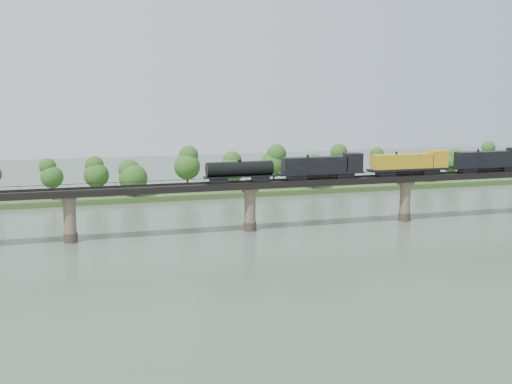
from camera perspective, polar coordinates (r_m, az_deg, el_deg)
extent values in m
plane|color=#3C4C3C|center=(121.23, 3.34, -6.45)|extent=(400.00, 400.00, 0.00)
cube|color=#304D1E|center=(201.33, -4.80, 0.12)|extent=(300.00, 24.00, 1.60)
cylinder|color=#473A2D|center=(143.40, -16.15, -3.91)|extent=(3.00, 3.00, 2.00)
cylinder|color=#7F6853|center=(142.46, -16.23, -2.15)|extent=(2.60, 2.60, 9.00)
cube|color=#7F6853|center=(141.75, -16.30, -0.56)|extent=(3.20, 3.20, 1.00)
cylinder|color=#473A2D|center=(148.72, -0.54, -3.07)|extent=(3.00, 3.00, 2.00)
cylinder|color=#7F6853|center=(147.82, -0.54, -1.36)|extent=(2.60, 2.60, 9.00)
cube|color=#7F6853|center=(147.13, -0.54, 0.17)|extent=(3.20, 3.20, 1.00)
cylinder|color=#473A2D|center=(163.94, 13.05, -2.15)|extent=(3.00, 3.00, 2.00)
cylinder|color=#7F6853|center=(163.12, 13.11, -0.60)|extent=(2.60, 2.60, 9.00)
cube|color=#7F6853|center=(162.49, 13.16, 0.79)|extent=(3.20, 3.20, 1.00)
cube|color=black|center=(146.94, -0.55, 0.65)|extent=(220.00, 5.00, 1.50)
cube|color=black|center=(146.10, -0.47, 0.93)|extent=(220.00, 0.12, 0.16)
cube|color=black|center=(147.53, -0.63, 1.01)|extent=(220.00, 0.12, 0.16)
cube|color=black|center=(144.44, -0.29, 1.08)|extent=(220.00, 0.10, 0.10)
cube|color=black|center=(149.02, -0.80, 1.33)|extent=(220.00, 0.10, 0.10)
cube|color=black|center=(144.49, -0.29, 0.94)|extent=(0.08, 0.08, 0.70)
cube|color=black|center=(149.06, -0.80, 1.20)|extent=(0.08, 0.08, 0.70)
cylinder|color=#382619|center=(188.51, -17.61, -0.14)|extent=(0.70, 0.70, 3.51)
sphere|color=#214B15|center=(187.83, -17.68, 1.27)|extent=(6.31, 6.31, 6.31)
sphere|color=#214B15|center=(187.46, -17.73, 2.16)|extent=(4.73, 4.73, 4.73)
cylinder|color=#382619|center=(191.08, -13.95, 0.13)|extent=(0.70, 0.70, 3.34)
sphere|color=#214B15|center=(190.44, -14.00, 1.45)|extent=(7.18, 7.18, 7.18)
sphere|color=#214B15|center=(190.09, -14.03, 2.28)|extent=(5.39, 5.39, 5.39)
cylinder|color=#382619|center=(189.14, -10.81, 0.06)|extent=(0.70, 0.70, 2.83)
sphere|color=#214B15|center=(188.58, -10.85, 1.19)|extent=(8.26, 8.26, 8.26)
sphere|color=#214B15|center=(188.27, -10.87, 1.90)|extent=(6.19, 6.19, 6.19)
cylinder|color=#382619|center=(197.71, -6.11, 0.74)|extent=(0.70, 0.70, 3.96)
sphere|color=#214B15|center=(197.00, -6.13, 2.26)|extent=(8.07, 8.07, 8.07)
sphere|color=#214B15|center=(196.62, -6.15, 3.22)|extent=(6.05, 6.05, 6.05)
cylinder|color=#382619|center=(199.10, -2.18, 0.75)|extent=(0.70, 0.70, 3.27)
sphere|color=#214B15|center=(198.50, -2.19, 1.99)|extent=(8.03, 8.03, 8.03)
sphere|color=#214B15|center=(198.17, -2.20, 2.77)|extent=(6.02, 6.02, 6.02)
cylinder|color=#382619|center=(204.02, 1.59, 1.05)|extent=(0.70, 0.70, 3.92)
sphere|color=#214B15|center=(203.33, 1.59, 2.51)|extent=(8.29, 8.29, 8.29)
sphere|color=#214B15|center=(202.97, 1.60, 3.43)|extent=(6.21, 6.21, 6.21)
cylinder|color=#382619|center=(201.26, 5.16, 0.77)|extent=(0.70, 0.70, 3.02)
sphere|color=#214B15|center=(200.70, 5.18, 1.91)|extent=(7.74, 7.74, 7.74)
sphere|color=#214B15|center=(200.39, 5.19, 2.63)|extent=(5.80, 5.80, 5.80)
cylinder|color=#382619|center=(214.18, 7.61, 1.35)|extent=(0.70, 0.70, 3.80)
sphere|color=#214B15|center=(213.55, 7.64, 2.70)|extent=(7.47, 7.47, 7.47)
sphere|color=#214B15|center=(213.21, 7.66, 3.54)|extent=(5.60, 5.60, 5.60)
cylinder|color=#382619|center=(220.28, 10.84, 1.43)|extent=(0.70, 0.70, 3.38)
sphere|color=#214B15|center=(219.71, 10.88, 2.60)|extent=(6.23, 6.23, 6.23)
sphere|color=#214B15|center=(219.41, 10.90, 3.33)|extent=(4.67, 4.67, 4.67)
cylinder|color=#382619|center=(221.94, 14.72, 1.27)|extent=(0.70, 0.70, 2.77)
sphere|color=#214B15|center=(221.47, 14.76, 2.22)|extent=(7.04, 7.04, 7.04)
sphere|color=#214B15|center=(221.21, 14.78, 2.81)|extent=(5.28, 5.28, 5.28)
cylinder|color=#382619|center=(233.30, 16.86, 1.58)|extent=(0.70, 0.70, 2.94)
sphere|color=#214B15|center=(232.83, 16.91, 2.53)|extent=(6.73, 6.73, 6.73)
sphere|color=#214B15|center=(232.56, 16.94, 3.13)|extent=(5.05, 5.05, 5.05)
cylinder|color=#382619|center=(237.26, 19.78, 1.67)|extent=(0.70, 0.70, 3.94)
sphere|color=#214B15|center=(236.67, 19.85, 2.93)|extent=(6.17, 6.17, 6.17)
sphere|color=#214B15|center=(236.36, 19.89, 3.72)|extent=(4.62, 4.62, 4.62)
cube|color=black|center=(178.53, 21.51, 1.98)|extent=(4.40, 2.64, 1.21)
cube|color=black|center=(171.41, 18.31, 1.88)|extent=(4.40, 2.64, 1.21)
cube|color=black|center=(174.81, 19.96, 2.18)|extent=(20.90, 3.30, 0.55)
cube|color=black|center=(173.62, 19.55, 2.84)|extent=(15.40, 2.97, 3.52)
cylinder|color=black|center=(174.88, 19.95, 1.99)|extent=(6.60, 1.54, 1.54)
cube|color=black|center=(165.43, 15.16, 1.77)|extent=(4.40, 2.64, 1.21)
cube|color=black|center=(159.48, 11.45, 1.64)|extent=(4.40, 2.64, 1.21)
cube|color=black|center=(162.27, 13.35, 1.98)|extent=(20.90, 3.30, 0.55)
cube|color=#C49317|center=(161.23, 12.87, 2.68)|extent=(15.40, 2.97, 3.52)
cube|color=#C49317|center=(166.22, 15.86, 2.87)|extent=(3.96, 3.30, 4.18)
cylinder|color=black|center=(162.35, 13.34, 1.77)|extent=(6.60, 1.54, 1.54)
cube|color=black|center=(154.69, 7.84, 1.51)|extent=(4.40, 2.64, 1.21)
cube|color=black|center=(150.18, 3.62, 1.34)|extent=(4.40, 2.64, 1.21)
cube|color=black|center=(152.23, 5.76, 1.71)|extent=(20.90, 3.30, 0.55)
cube|color=black|center=(151.36, 5.19, 2.45)|extent=(15.40, 2.97, 3.52)
cube|color=black|center=(155.21, 8.60, 2.68)|extent=(3.96, 3.30, 4.18)
cylinder|color=black|center=(152.31, 5.76, 1.49)|extent=(6.60, 1.54, 1.54)
cube|color=black|center=(147.44, 0.40, 1.21)|extent=(3.85, 2.42, 1.21)
cube|color=black|center=(144.93, -3.36, 1.05)|extent=(3.85, 2.42, 1.21)
cube|color=black|center=(146.01, -1.46, 1.41)|extent=(16.50, 2.64, 0.33)
cylinder|color=black|center=(145.77, -1.47, 2.10)|extent=(15.40, 3.30, 3.30)
cylinder|color=black|center=(145.56, -1.47, 2.78)|extent=(0.77, 0.77, 0.55)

